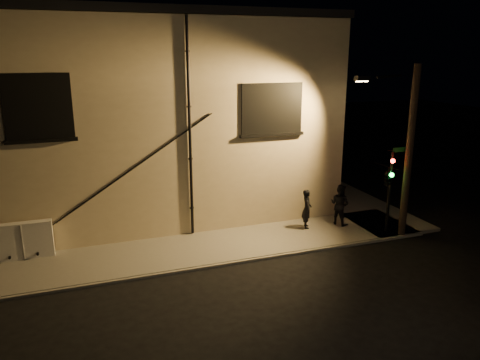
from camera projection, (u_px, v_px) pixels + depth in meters
name	position (u px, v px, depth m)	size (l,w,h in m)	color
ground	(262.00, 259.00, 16.76)	(90.00, 90.00, 0.00)	black
sidewalk	(250.00, 215.00, 21.12)	(21.00, 16.00, 0.12)	slate
building	(136.00, 111.00, 22.77)	(16.20, 12.23, 8.80)	beige
utility_cabinet	(23.00, 241.00, 16.40)	(2.01, 0.34, 1.32)	silver
pedestrian_a	(307.00, 209.00, 19.24)	(0.59, 0.39, 1.63)	black
pedestrian_b	(340.00, 204.00, 19.62)	(0.85, 0.66, 1.74)	black
traffic_signal	(388.00, 177.00, 18.29)	(1.20, 2.02, 3.45)	black
streetlamp_pole	(406.00, 148.00, 17.92)	(2.02, 1.38, 6.77)	black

